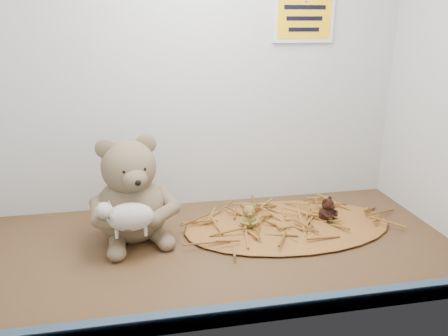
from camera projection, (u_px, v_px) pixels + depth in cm
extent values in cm
cube|color=#492D19|center=(220.00, 248.00, 110.11)|extent=(120.00, 60.00, 0.40)
cube|color=silver|center=(201.00, 56.00, 123.68)|extent=(120.00, 0.40, 90.00)
cube|color=#39516D|center=(247.00, 312.00, 82.73)|extent=(119.28, 2.20, 3.60)
ellipsoid|color=brown|center=(288.00, 225.00, 121.15)|extent=(58.07, 33.72, 1.12)
cube|color=#FDB40C|center=(304.00, 18.00, 125.29)|extent=(16.00, 1.20, 11.00)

